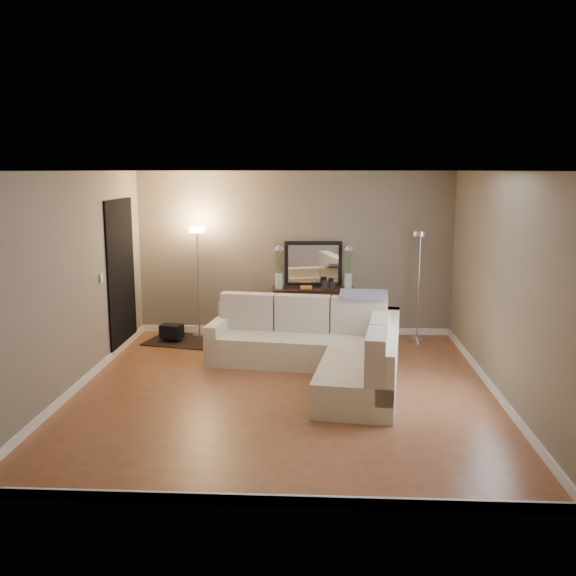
{
  "coord_description": "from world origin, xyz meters",
  "views": [
    {
      "loc": [
        0.44,
        -7.37,
        2.61
      ],
      "look_at": [
        0.0,
        0.8,
        1.1
      ],
      "focal_mm": 40.0,
      "sensor_mm": 36.0,
      "label": 1
    }
  ],
  "objects_px": {
    "floor_lamp_lit": "(198,260)",
    "sectional_sofa": "(324,348)",
    "console_table": "(308,310)",
    "floor_lamp_unlit": "(419,264)"
  },
  "relations": [
    {
      "from": "sectional_sofa",
      "to": "console_table",
      "type": "height_order",
      "value": "sectional_sofa"
    },
    {
      "from": "sectional_sofa",
      "to": "floor_lamp_unlit",
      "type": "relative_size",
      "value": 1.62
    },
    {
      "from": "sectional_sofa",
      "to": "floor_lamp_unlit",
      "type": "bearing_deg",
      "value": 49.08
    },
    {
      "from": "sectional_sofa",
      "to": "floor_lamp_unlit",
      "type": "height_order",
      "value": "floor_lamp_unlit"
    },
    {
      "from": "floor_lamp_lit",
      "to": "floor_lamp_unlit",
      "type": "bearing_deg",
      "value": -1.69
    },
    {
      "from": "floor_lamp_lit",
      "to": "sectional_sofa",
      "type": "bearing_deg",
      "value": -41.84
    },
    {
      "from": "console_table",
      "to": "floor_lamp_unlit",
      "type": "xyz_separation_m",
      "value": [
        1.68,
        -0.12,
        0.76
      ]
    },
    {
      "from": "console_table",
      "to": "floor_lamp_lit",
      "type": "height_order",
      "value": "floor_lamp_lit"
    },
    {
      "from": "console_table",
      "to": "floor_lamp_unlit",
      "type": "relative_size",
      "value": 0.76
    },
    {
      "from": "floor_lamp_lit",
      "to": "floor_lamp_unlit",
      "type": "distance_m",
      "value": 3.41
    }
  ]
}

